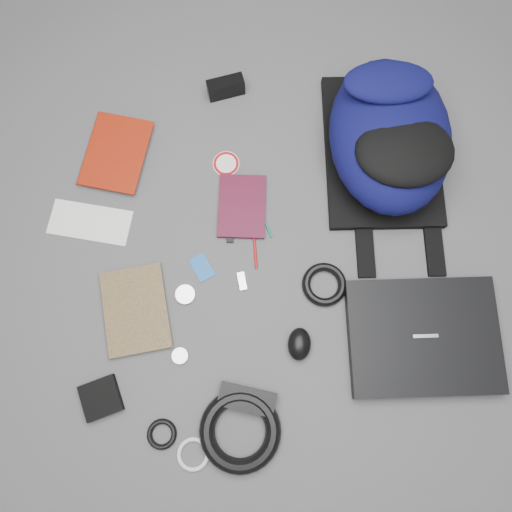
{
  "coord_description": "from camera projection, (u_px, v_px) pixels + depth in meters",
  "views": [
    {
      "loc": [
        -0.04,
        -0.33,
        1.36
      ],
      "look_at": [
        0.0,
        0.0,
        0.02
      ],
      "focal_mm": 35.0,
      "sensor_mm": 36.0,
      "label": 1
    }
  ],
  "objects": [
    {
      "name": "ground",
      "position": [
        256.0,
        258.0,
        1.4
      ],
      "size": [
        4.0,
        4.0,
        0.0
      ],
      "primitive_type": "plane",
      "color": "#4F4F51",
      "rests_on": "ground"
    },
    {
      "name": "backpack",
      "position": [
        390.0,
        135.0,
        1.37
      ],
      "size": [
        0.41,
        0.55,
        0.22
      ],
      "primitive_type": null,
      "rotation": [
        0.0,
        0.0,
        -0.1
      ],
      "color": "#070832",
      "rests_on": "ground"
    },
    {
      "name": "laptop",
      "position": [
        423.0,
        337.0,
        1.33
      ],
      "size": [
        0.42,
        0.34,
        0.04
      ],
      "primitive_type": "cube",
      "rotation": [
        0.0,
        0.0,
        -0.09
      ],
      "color": "black",
      "rests_on": "ground"
    },
    {
      "name": "textbook_red",
      "position": [
        87.0,
        148.0,
        1.47
      ],
      "size": [
        0.24,
        0.28,
        0.03
      ],
      "primitive_type": "imported",
      "rotation": [
        0.0,
        0.0,
        -0.32
      ],
      "color": "maroon",
      "rests_on": "ground"
    },
    {
      "name": "comic_book",
      "position": [
        104.0,
        316.0,
        1.35
      ],
      "size": [
        0.19,
        0.25,
        0.02
      ],
      "primitive_type": "imported",
      "rotation": [
        0.0,
        0.0,
        0.07
      ],
      "color": "#BE9A0D",
      "rests_on": "ground"
    },
    {
      "name": "envelope",
      "position": [
        90.0,
        222.0,
        1.43
      ],
      "size": [
        0.25,
        0.17,
        0.0
      ],
      "primitive_type": "cube",
      "rotation": [
        0.0,
        0.0,
        -0.29
      ],
      "color": "white",
      "rests_on": "ground"
    },
    {
      "name": "dvd_case",
      "position": [
        242.0,
        206.0,
        1.43
      ],
      "size": [
        0.16,
        0.21,
        0.01
      ],
      "primitive_type": "cube",
      "rotation": [
        0.0,
        0.0,
        -0.15
      ],
      "color": "#3C0B1C",
      "rests_on": "ground"
    },
    {
      "name": "compact_camera",
      "position": [
        226.0,
        87.0,
        1.5
      ],
      "size": [
        0.12,
        0.06,
        0.06
      ],
      "primitive_type": "cube",
      "rotation": [
        0.0,
        0.0,
        0.16
      ],
      "color": "black",
      "rests_on": "ground"
    },
    {
      "name": "sticker_disc",
      "position": [
        226.0,
        164.0,
        1.47
      ],
      "size": [
        0.09,
        0.09,
        0.0
      ],
      "primitive_type": "cylinder",
      "rotation": [
        0.0,
        0.0,
        0.13
      ],
      "color": "white",
      "rests_on": "ground"
    },
    {
      "name": "pen_teal",
      "position": [
        264.0,
        219.0,
        1.43
      ],
      "size": [
        0.04,
        0.12,
        0.01
      ],
      "primitive_type": "cylinder",
      "rotation": [
        1.57,
        0.0,
        0.28
      ],
      "color": "#0C735A",
      "rests_on": "ground"
    },
    {
      "name": "pen_red",
      "position": [
        255.0,
        244.0,
        1.41
      ],
      "size": [
        0.01,
        0.14,
        0.01
      ],
      "primitive_type": "cylinder",
      "rotation": [
        1.57,
        0.0,
        -0.05
      ],
      "color": "#B10D12",
      "rests_on": "ground"
    },
    {
      "name": "id_badge",
      "position": [
        202.0,
        268.0,
        1.39
      ],
      "size": [
        0.07,
        0.09,
        0.0
      ],
      "primitive_type": "cube",
      "rotation": [
        0.0,
        0.0,
        0.4
      ],
      "color": "#1658AC",
      "rests_on": "ground"
    },
    {
      "name": "usb_black",
      "position": [
        230.0,
        234.0,
        1.41
      ],
      "size": [
        0.03,
        0.05,
        0.01
      ],
      "primitive_type": "cube",
      "rotation": [
        0.0,
        0.0,
        -0.13
      ],
      "color": "black",
      "rests_on": "ground"
    },
    {
      "name": "usb_silver",
      "position": [
        242.0,
        281.0,
        1.38
      ],
      "size": [
        0.02,
        0.05,
        0.01
      ],
      "primitive_type": "cube",
      "rotation": [
        0.0,
        0.0,
        0.08
      ],
      "color": "silver",
      "rests_on": "ground"
    },
    {
      "name": "mouse",
      "position": [
        299.0,
        344.0,
        1.32
      ],
      "size": [
        0.08,
        0.1,
        0.05
      ],
      "primitive_type": "ellipsoid",
      "rotation": [
        0.0,
        0.0,
        -0.2
      ],
      "color": "black",
      "rests_on": "ground"
    },
    {
      "name": "headphone_left",
      "position": [
        185.0,
        295.0,
        1.37
      ],
      "size": [
        0.06,
        0.06,
        0.01
      ],
      "primitive_type": "cylinder",
      "rotation": [
        0.0,
        0.0,
        0.15
      ],
      "color": "silver",
      "rests_on": "ground"
    },
    {
      "name": "headphone_right",
      "position": [
        180.0,
        356.0,
        1.33
      ],
      "size": [
        0.06,
        0.06,
        0.01
      ],
      "primitive_type": "cylinder",
      "rotation": [
        0.0,
        0.0,
        -0.32
      ],
      "color": "#BABBBD",
      "rests_on": "ground"
    },
    {
      "name": "cable_coil",
      "position": [
        324.0,
        285.0,
        1.37
      ],
      "size": [
        0.13,
        0.13,
        0.02
      ],
      "primitive_type": "torus",
      "rotation": [
        0.0,
        0.0,
        -0.08
      ],
      "color": "black",
      "rests_on": "ground"
    },
    {
      "name": "power_brick",
      "position": [
        247.0,
        399.0,
        1.29
      ],
      "size": [
        0.16,
        0.11,
        0.04
      ],
      "primitive_type": "cube",
      "rotation": [
        0.0,
        0.0,
        -0.34
      ],
      "color": "black",
      "rests_on": "ground"
    },
    {
      "name": "power_cord_coil",
      "position": [
        240.0,
        431.0,
        1.27
      ],
      "size": [
        0.24,
        0.24,
        0.04
      ],
      "primitive_type": "torus",
      "rotation": [
        0.0,
        0.0,
        -0.13
      ],
      "color": "black",
      "rests_on": "ground"
    },
    {
      "name": "pouch",
      "position": [
        101.0,
        398.0,
        1.3
      ],
      "size": [
        0.12,
        0.12,
        0.02
      ],
      "primitive_type": "cube",
      "rotation": [
        0.0,
        0.0,
        0.24
      ],
      "color": "black",
      "rests_on": "ground"
    },
    {
      "name": "earbud_coil",
      "position": [
        162.0,
        434.0,
        1.28
      ],
      "size": [
        0.09,
        0.09,
        0.01
      ],
      "primitive_type": "torus",
      "rotation": [
        0.0,
        0.0,
        -0.23
      ],
      "color": "black",
      "rests_on": "ground"
    },
    {
      "name": "white_cable_coil",
      "position": [
        193.0,
        454.0,
        1.27
      ],
      "size": [
        0.1,
        0.1,
        0.01
      ],
      "primitive_type": "torus",
      "rotation": [
        0.0,
        0.0,
        0.26
      ],
      "color": "silver",
      "rests_on": "ground"
    }
  ]
}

